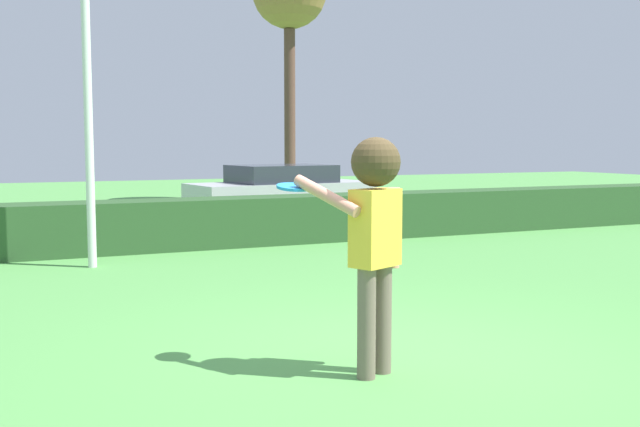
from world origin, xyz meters
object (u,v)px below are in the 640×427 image
object	(u,v)px
frisbee	(294,187)
parked_car_silver	(282,189)
lamppost	(85,3)
person	(374,221)

from	to	relation	value
frisbee	parked_car_silver	distance (m)	11.41
lamppost	parked_car_silver	distance (m)	7.66
frisbee	person	bearing A→B (deg)	-46.45
frisbee	lamppost	size ratio (longest dim) A/B	0.04
lamppost	parked_car_silver	world-z (taller)	lamppost
frisbee	parked_car_silver	xyz separation A→B (m)	(4.07, 10.63, -0.73)
frisbee	lamppost	bearing A→B (deg)	98.36
lamppost	frisbee	bearing A→B (deg)	-81.64
person	lamppost	bearing A→B (deg)	101.88
frisbee	lamppost	xyz separation A→B (m)	(-0.81, 5.54, 2.25)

